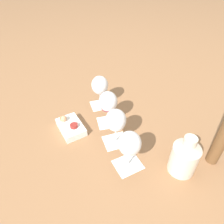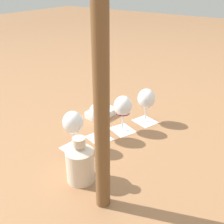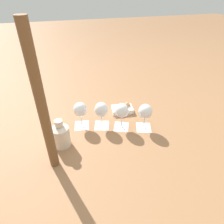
{
  "view_description": "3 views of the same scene",
  "coord_description": "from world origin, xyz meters",
  "px_view_note": "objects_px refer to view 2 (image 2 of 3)",
  "views": [
    {
      "loc": [
        -0.53,
        0.39,
        0.66
      ],
      "look_at": [
        0.0,
        0.0,
        0.11
      ],
      "focal_mm": 32.0,
      "sensor_mm": 36.0,
      "label": 1
    },
    {
      "loc": [
        -0.9,
        -0.63,
        0.66
      ],
      "look_at": [
        0.0,
        0.0,
        0.11
      ],
      "focal_mm": 45.0,
      "sensor_mm": 36.0,
      "label": 2
    },
    {
      "loc": [
        -0.27,
        -0.98,
        0.8
      ],
      "look_at": [
        0.0,
        0.0,
        0.11
      ],
      "focal_mm": 32.0,
      "sensor_mm": 36.0,
      "label": 3
    }
  ],
  "objects_px": {
    "wine_glass_1": "(99,115)",
    "snack_dish": "(101,112)",
    "wine_glass_2": "(123,108)",
    "ceramic_vase": "(80,162)",
    "wine_glass_0": "(73,124)",
    "umbrella_pole": "(101,103)",
    "wine_glass_3": "(146,100)"
  },
  "relations": [
    {
      "from": "wine_glass_3",
      "to": "ceramic_vase",
      "type": "height_order",
      "value": "same"
    },
    {
      "from": "wine_glass_0",
      "to": "wine_glass_3",
      "type": "bearing_deg",
      "value": -18.28
    },
    {
      "from": "wine_glass_0",
      "to": "umbrella_pole",
      "type": "xyz_separation_m",
      "value": [
        -0.18,
        -0.28,
        0.24
      ]
    },
    {
      "from": "umbrella_pole",
      "to": "wine_glass_3",
      "type": "bearing_deg",
      "value": 15.72
    },
    {
      "from": "ceramic_vase",
      "to": "wine_glass_2",
      "type": "bearing_deg",
      "value": 10.41
    },
    {
      "from": "wine_glass_0",
      "to": "snack_dish",
      "type": "height_order",
      "value": "wine_glass_0"
    },
    {
      "from": "ceramic_vase",
      "to": "wine_glass_1",
      "type": "bearing_deg",
      "value": 24.06
    },
    {
      "from": "wine_glass_0",
      "to": "ceramic_vase",
      "type": "distance_m",
      "value": 0.2
    },
    {
      "from": "ceramic_vase",
      "to": "umbrella_pole",
      "type": "distance_m",
      "value": 0.31
    },
    {
      "from": "ceramic_vase",
      "to": "wine_glass_0",
      "type": "bearing_deg",
      "value": 48.44
    },
    {
      "from": "snack_dish",
      "to": "wine_glass_0",
      "type": "bearing_deg",
      "value": -163.65
    },
    {
      "from": "wine_glass_0",
      "to": "wine_glass_2",
      "type": "relative_size",
      "value": 1.0
    },
    {
      "from": "wine_glass_1",
      "to": "wine_glass_3",
      "type": "bearing_deg",
      "value": -19.75
    },
    {
      "from": "umbrella_pole",
      "to": "wine_glass_2",
      "type": "bearing_deg",
      "value": 25.56
    },
    {
      "from": "umbrella_pole",
      "to": "ceramic_vase",
      "type": "bearing_deg",
      "value": 70.69
    },
    {
      "from": "wine_glass_0",
      "to": "snack_dish",
      "type": "xyz_separation_m",
      "value": [
        0.31,
        0.09,
        -0.1
      ]
    },
    {
      "from": "wine_glass_2",
      "to": "umbrella_pole",
      "type": "height_order",
      "value": "umbrella_pole"
    },
    {
      "from": "wine_glass_0",
      "to": "umbrella_pole",
      "type": "distance_m",
      "value": 0.41
    },
    {
      "from": "wine_glass_0",
      "to": "ceramic_vase",
      "type": "xyz_separation_m",
      "value": [
        -0.13,
        -0.15,
        -0.04
      ]
    },
    {
      "from": "wine_glass_0",
      "to": "wine_glass_2",
      "type": "height_order",
      "value": "same"
    },
    {
      "from": "wine_glass_2",
      "to": "snack_dish",
      "type": "distance_m",
      "value": 0.21
    },
    {
      "from": "ceramic_vase",
      "to": "snack_dish",
      "type": "distance_m",
      "value": 0.5
    },
    {
      "from": "wine_glass_1",
      "to": "wine_glass_2",
      "type": "height_order",
      "value": "same"
    },
    {
      "from": "wine_glass_2",
      "to": "wine_glass_3",
      "type": "xyz_separation_m",
      "value": [
        0.14,
        -0.05,
        -0.0
      ]
    },
    {
      "from": "wine_glass_1",
      "to": "ceramic_vase",
      "type": "distance_m",
      "value": 0.29
    },
    {
      "from": "wine_glass_1",
      "to": "wine_glass_2",
      "type": "relative_size",
      "value": 1.0
    },
    {
      "from": "wine_glass_3",
      "to": "umbrella_pole",
      "type": "distance_m",
      "value": 0.63
    },
    {
      "from": "wine_glass_2",
      "to": "wine_glass_3",
      "type": "distance_m",
      "value": 0.14
    },
    {
      "from": "wine_glass_2",
      "to": "ceramic_vase",
      "type": "distance_m",
      "value": 0.39
    },
    {
      "from": "ceramic_vase",
      "to": "snack_dish",
      "type": "xyz_separation_m",
      "value": [
        0.44,
        0.24,
        -0.06
      ]
    },
    {
      "from": "wine_glass_1",
      "to": "snack_dish",
      "type": "bearing_deg",
      "value": 34.57
    },
    {
      "from": "wine_glass_2",
      "to": "snack_dish",
      "type": "bearing_deg",
      "value": 70.27
    }
  ]
}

